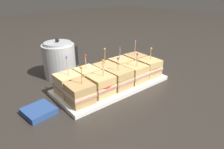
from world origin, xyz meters
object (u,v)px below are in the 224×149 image
Objects in this scene: sandwich_front_center at (119,78)px; sandwich_back_far_right at (135,62)px; sandwich_back_center at (106,72)px; sandwich_back_right at (121,67)px; sandwich_back_far_left at (68,84)px; napkin_stack at (39,112)px; sandwich_back_left at (87,77)px; sandwich_front_right at (135,73)px; sandwich_front_left at (101,85)px; sandwich_front_far_right at (149,68)px; serving_platter at (112,85)px; sandwich_front_far_left at (80,93)px; kettle_steel at (60,60)px.

sandwich_front_center is 0.23m from sandwich_back_far_right.
sandwich_back_right is at bearing 0.70° from sandwich_back_center.
sandwich_back_far_left is at bearing -179.95° from sandwich_back_center.
sandwich_back_center is at bearing 8.42° from napkin_stack.
sandwich_front_right is at bearing -26.23° from sandwich_back_left.
sandwich_back_far_right reaches higher than sandwich_front_left.
sandwich_front_far_right is 0.32m from sandwich_back_left.
sandwich_front_right is 0.85× the size of sandwich_back_far_left.
sandwich_front_left is 1.08× the size of sandwich_front_center.
serving_platter is 3.62× the size of sandwich_back_left.
napkin_stack is (-0.15, 0.05, -0.05)m from sandwich_front_far_left.
kettle_steel reaches higher than sandwich_back_right.
sandwich_front_center and sandwich_front_far_right have the same top height.
sandwich_front_right is 0.70× the size of kettle_steel.
sandwich_front_far_left is at bearing -178.61° from sandwich_front_left.
kettle_steel is at bearing 115.83° from serving_platter.
sandwich_back_center reaches higher than sandwich_front_center.
sandwich_front_far_left is 0.75× the size of kettle_steel.
sandwich_back_center is 0.26m from kettle_steel.
kettle_steel is at bearing 50.70° from napkin_stack.
sandwich_back_left is (-0.31, 0.10, 0.00)m from sandwich_front_far_right.
sandwich_front_far_left is 0.10m from sandwich_back_far_left.
napkin_stack is (-0.15, -0.05, -0.05)m from sandwich_back_far_left.
sandwich_back_right is at bearing 45.19° from sandwich_front_center.
sandwich_front_far_left is 0.42m from sandwich_back_far_right.
kettle_steel is at bearing 136.44° from sandwich_back_right.
sandwich_back_left is at bearing 179.58° from sandwich_back_right.
sandwich_front_left reaches higher than napkin_stack.
serving_platter is at bearing -13.51° from sandwich_back_far_left.
sandwich_front_right is at bearing 0.18° from sandwich_front_center.
sandwich_back_far_right is at bearing -0.10° from sandwich_back_left.
sandwich_back_right is at bearing 26.44° from sandwich_front_left.
napkin_stack is (-0.55, 0.05, -0.05)m from sandwich_front_far_right.
sandwich_back_center is at bearing 89.53° from serving_platter.
sandwich_back_far_left is at bearing 153.86° from sandwich_front_center.
sandwich_front_far_left is at bearing -179.78° from sandwich_front_far_right.
sandwich_back_center is (-0.20, 0.10, -0.00)m from sandwich_front_far_right.
sandwich_front_far_left is 0.23m from sandwich_back_center.
sandwich_back_left is at bearing 46.08° from sandwich_front_far_left.
sandwich_back_far_right reaches higher than sandwich_front_far_left.
sandwich_back_far_left is (-0.20, 0.10, 0.00)m from sandwich_front_center.
sandwich_back_far_right reaches higher than sandwich_front_far_right.
sandwich_back_far_right is (0.20, 0.10, 0.00)m from sandwich_front_center.
sandwich_back_far_right reaches higher than serving_platter.
sandwich_back_center is 1.37× the size of napkin_stack.
kettle_steel reaches higher than sandwich_front_left.
sandwich_back_far_right is at bearing 0.61° from sandwich_back_center.
sandwich_front_center is at bearing -26.14° from sandwich_back_far_left.
sandwich_front_far_left is 0.96× the size of sandwich_back_center.
serving_platter is 0.12m from sandwich_front_right.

